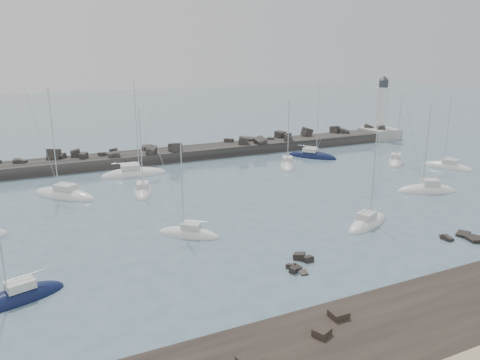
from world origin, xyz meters
name	(u,v)px	position (x,y,z in m)	size (l,w,h in m)	color
ground	(289,226)	(0.00, 0.00, 0.00)	(400.00, 400.00, 0.00)	slate
rock_shelf	(452,325)	(0.25, -21.99, 0.02)	(140.00, 12.00, 1.99)	black
rock_cluster_near	(300,263)	(-4.19, -8.74, 0.08)	(3.35, 4.12, 1.14)	black
rock_cluster_far	(469,240)	(14.81, -11.60, -0.04)	(4.04, 4.00, 1.51)	black
breakwater	(141,161)	(-7.32, 38.02, 0.31)	(115.00, 7.27, 5.23)	#2A2725
lighthouse	(380,125)	(47.00, 38.00, 3.09)	(7.00, 7.00, 14.60)	#A9A9A3
sailboat_1	(64,196)	(-21.70, 22.69, 0.14)	(8.97, 9.52, 15.73)	white
sailboat_2	(17,299)	(-27.94, -4.66, 0.14)	(7.87, 4.40, 12.04)	#0E173D
sailboat_3	(143,191)	(-11.54, 19.96, 0.14)	(4.63, 8.29, 12.56)	white
sailboat_4	(134,174)	(-10.52, 29.76, 0.14)	(10.59, 4.24, 16.19)	white
sailboat_5	(189,234)	(-11.16, 2.21, 0.13)	(6.55, 6.05, 10.92)	white
sailboat_6	(287,166)	(14.30, 23.92, 0.15)	(6.02, 7.98, 12.57)	white
sailboat_7	(367,224)	(8.20, -3.55, 0.14)	(8.08, 5.36, 12.38)	white
sailboat_8	(312,156)	(22.45, 28.44, 0.14)	(7.74, 9.01, 14.42)	#0E173D
sailboat_9	(427,191)	(24.27, 2.92, 0.16)	(8.55, 5.70, 13.21)	white
sailboat_10	(447,167)	(38.33, 11.66, 0.14)	(5.59, 8.43, 12.85)	white
sailboat_12	(396,162)	(33.09, 18.24, 0.15)	(7.54, 7.44, 12.96)	white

